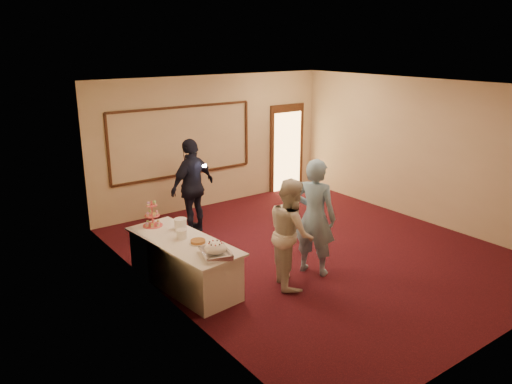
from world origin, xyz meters
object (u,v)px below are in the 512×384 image
cupcake_stand (152,216)px  buffet_table (184,263)px  plate_stack_a (182,234)px  woman (291,233)px  pavlova_tray (215,250)px  plate_stack_b (180,224)px  tart (198,242)px  man (315,217)px  guest (193,186)px

cupcake_stand → buffet_table: bearing=-82.8°
plate_stack_a → woman: (1.37, -1.00, 0.02)m
buffet_table → cupcake_stand: 1.02m
pavlova_tray → cupcake_stand: (-0.21, 1.65, 0.09)m
plate_stack_b → tart: 0.71m
pavlova_tray → woman: size_ratio=0.35×
buffet_table → cupcake_stand: cupcake_stand is taller
plate_stack_b → cupcake_stand: bearing=127.4°
man → guest: size_ratio=1.02×
cupcake_stand → plate_stack_b: (0.31, -0.40, -0.08)m
woman → cupcake_stand: bearing=64.8°
tart → woman: (1.27, -0.68, 0.07)m
man → plate_stack_b: bearing=27.3°
plate_stack_b → guest: 1.84m
pavlova_tray → buffet_table: bearing=97.1°
pavlova_tray → guest: 2.98m
buffet_table → woman: size_ratio=1.29×
guest → woman: bearing=75.4°
guest → tart: bearing=45.4°
pavlova_tray → woman: bearing=-5.7°
man → woman: man is taller
buffet_table → plate_stack_a: bearing=71.5°
buffet_table → guest: 2.39m
tart → guest: size_ratio=0.14×
man → plate_stack_a: bearing=38.2°
cupcake_stand → man: man is taller
tart → woman: bearing=-28.1°
woman → man: bearing=-56.7°
tart → woman: woman is taller
pavlova_tray → woman: 1.30m
cupcake_stand → guest: guest is taller
buffet_table → man: (1.96, -0.84, 0.59)m
pavlova_tray → guest: size_ratio=0.32×
buffet_table → woman: 1.74m
pavlova_tray → plate_stack_b: bearing=85.4°
plate_stack_a → man: man is taller
pavlova_tray → guest: bearing=67.0°
pavlova_tray → tart: pavlova_tray is taller
tart → man: man is taller
plate_stack_a → woman: size_ratio=0.10×
plate_stack_a → guest: size_ratio=0.09×
buffet_table → woman: (1.40, -0.93, 0.48)m
man → guest: 2.87m
plate_stack_b → tart: size_ratio=0.80×
cupcake_stand → woman: 2.33m
pavlova_tray → man: man is taller
buffet_table → man: 2.22m
plate_stack_a → man: bearing=-25.3°
cupcake_stand → woman: (1.50, -1.78, -0.08)m
man → woman: size_ratio=1.13×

